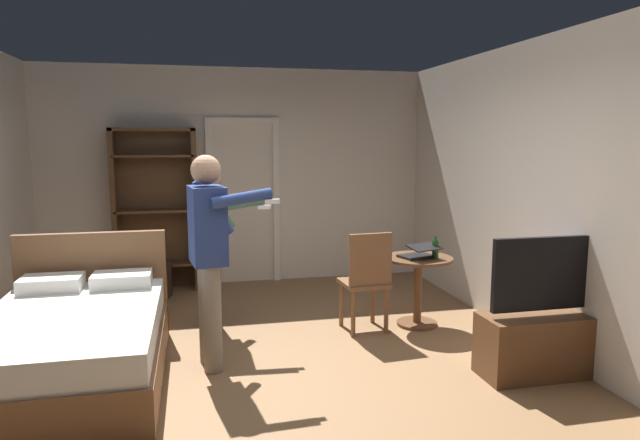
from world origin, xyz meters
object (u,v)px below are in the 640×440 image
person_striped_shirt (213,238)px  person_blue_shirt (209,247)px  laptop (419,253)px  side_table (418,279)px  suitcase_dark (145,281)px  tv_flatscreen (546,335)px  bed (75,342)px  wooden_chair (367,278)px  bottle_on_table (435,249)px  bookshelf (156,204)px

person_striped_shirt → person_blue_shirt: bearing=-93.7°
laptop → side_table: bearing=68.1°
suitcase_dark → side_table: bearing=-13.8°
suitcase_dark → tv_flatscreen: bearing=-25.9°
bed → laptop: bearing=11.0°
wooden_chair → person_striped_shirt: (-1.43, 0.35, 0.38)m
tv_flatscreen → person_striped_shirt: 3.06m
tv_flatscreen → bottle_on_table: bearing=107.1°
tv_flatscreen → person_blue_shirt: person_blue_shirt is taller
bookshelf → wooden_chair: (2.06, -2.08, -0.53)m
bed → person_blue_shirt: size_ratio=1.17×
bed → bottle_on_table: (3.24, 0.56, 0.49)m
bed → bottle_on_table: bed is taller
person_blue_shirt → laptop: bearing=15.3°
laptop → bottle_on_table: 0.17m
bed → wooden_chair: size_ratio=2.05×
bookshelf → wooden_chair: bookshelf is taller
bed → wooden_chair: 2.60m
person_blue_shirt → person_striped_shirt: bearing=86.3°
wooden_chair → person_blue_shirt: (-1.49, -0.51, 0.46)m
bookshelf → laptop: (2.61, -2.03, -0.32)m
side_table → suitcase_dark: side_table is taller
bottle_on_table → person_striped_shirt: 2.17m
side_table → laptop: bearing=-111.9°
wooden_chair → suitcase_dark: 2.74m
suitcase_dark → laptop: bearing=-14.6°
bed → laptop: 3.17m
bottle_on_table → side_table: bearing=150.3°
tv_flatscreen → bottle_on_table: 1.40m
wooden_chair → person_blue_shirt: person_blue_shirt is taller
laptop → person_striped_shirt: (-1.98, 0.31, 0.17)m
tv_flatscreen → laptop: bearing=112.7°
bottle_on_table → wooden_chair: (-0.71, -0.01, -0.25)m
tv_flatscreen → person_blue_shirt: 2.77m
wooden_chair → person_striped_shirt: bearing=166.1°
wooden_chair → bookshelf: bearing=134.7°
person_blue_shirt → suitcase_dark: 2.38m
laptop → person_blue_shirt: size_ratio=0.24×
wooden_chair → bottle_on_table: bearing=0.8°
bookshelf → laptop: size_ratio=4.83×
wooden_chair → tv_flatscreen: bearing=-48.9°
suitcase_dark → bottle_on_table: bearing=-13.8°
person_striped_shirt → suitcase_dark: bearing=120.7°
laptop → person_blue_shirt: person_blue_shirt is taller
bottle_on_table → suitcase_dark: (-2.89, 1.62, -0.57)m
person_striped_shirt → suitcase_dark: size_ratio=3.05×
bottle_on_table → bookshelf: bearing=143.2°
wooden_chair → suitcase_dark: (-2.19, 1.63, -0.32)m
bed → side_table: (3.10, 0.64, 0.17)m
bed → wooden_chair: bearing=12.2°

